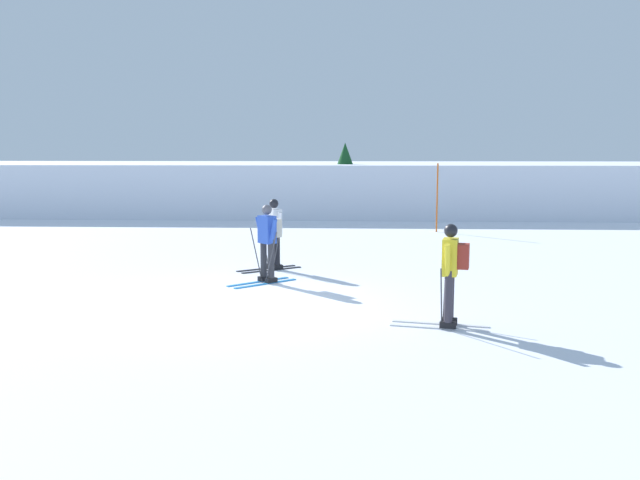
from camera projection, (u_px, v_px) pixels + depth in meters
ground_plane at (245, 304)px, 13.03m from camera, size 120.00×120.00×0.00m
far_snow_ridge at (310, 187)px, 32.22m from camera, size 80.00×8.97×2.23m
skier_blue at (268, 239)px, 15.01m from camera, size 1.43×1.36×1.71m
skier_white at (274, 232)px, 16.66m from camera, size 1.52×1.23×1.71m
skier_yellow at (451, 270)px, 11.21m from camera, size 1.64×0.98×1.71m
trail_marker_pole at (437, 198)px, 24.08m from camera, size 0.05×0.05×2.40m
conifer_far_left at (345, 170)px, 29.75m from camera, size 1.73×1.73×3.16m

